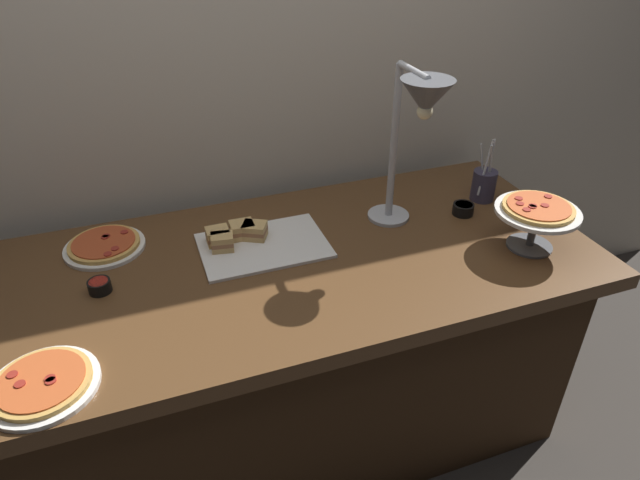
# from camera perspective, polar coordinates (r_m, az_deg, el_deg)

# --- Properties ---
(ground_plane) EXTENTS (8.00, 8.00, 0.00)m
(ground_plane) POSITION_cam_1_polar(r_m,az_deg,el_deg) (2.19, -2.76, -18.69)
(ground_plane) COLOR #38332D
(back_wall) EXTENTS (4.40, 0.04, 2.40)m
(back_wall) POSITION_cam_1_polar(r_m,az_deg,el_deg) (1.92, -8.47, 17.05)
(back_wall) COLOR beige
(back_wall) RESTS_ON ground_plane
(buffet_table) EXTENTS (1.90, 0.84, 0.76)m
(buffet_table) POSITION_cam_1_polar(r_m,az_deg,el_deg) (1.90, -3.07, -11.43)
(buffet_table) COLOR brown
(buffet_table) RESTS_ON ground_plane
(heat_lamp) EXTENTS (0.15, 0.31, 0.53)m
(heat_lamp) POSITION_cam_1_polar(r_m,az_deg,el_deg) (1.61, 10.18, 12.72)
(heat_lamp) COLOR #B7BABF
(heat_lamp) RESTS_ON buffet_table
(pizza_plate_front) EXTENTS (0.25, 0.25, 0.03)m
(pizza_plate_front) POSITION_cam_1_polar(r_m,az_deg,el_deg) (1.41, -26.84, -13.18)
(pizza_plate_front) COLOR white
(pizza_plate_front) RESTS_ON buffet_table
(pizza_plate_center) EXTENTS (0.24, 0.24, 0.03)m
(pizza_plate_center) POSITION_cam_1_polar(r_m,az_deg,el_deg) (1.83, -21.44, -0.53)
(pizza_plate_center) COLOR white
(pizza_plate_center) RESTS_ON buffet_table
(pizza_plate_raised_stand) EXTENTS (0.25, 0.25, 0.15)m
(pizza_plate_raised_stand) POSITION_cam_1_polar(r_m,az_deg,el_deg) (1.78, 21.55, 2.54)
(pizza_plate_raised_stand) COLOR #595B60
(pizza_plate_raised_stand) RESTS_ON buffet_table
(sandwich_platter) EXTENTS (0.39, 0.27, 0.06)m
(sandwich_platter) POSITION_cam_1_polar(r_m,az_deg,el_deg) (1.73, -7.17, -0.05)
(sandwich_platter) COLOR white
(sandwich_platter) RESTS_ON buffet_table
(sauce_cup_near) EXTENTS (0.06, 0.06, 0.04)m
(sauce_cup_near) POSITION_cam_1_polar(r_m,az_deg,el_deg) (1.64, -21.89, -4.42)
(sauce_cup_near) COLOR black
(sauce_cup_near) RESTS_ON buffet_table
(sauce_cup_far) EXTENTS (0.07, 0.07, 0.04)m
(sauce_cup_far) POSITION_cam_1_polar(r_m,az_deg,el_deg) (1.95, 14.62, 3.16)
(sauce_cup_far) COLOR black
(sauce_cup_far) RESTS_ON buffet_table
(utensil_holder) EXTENTS (0.08, 0.08, 0.23)m
(utensil_holder) POSITION_cam_1_polar(r_m,az_deg,el_deg) (2.05, 16.62, 5.57)
(utensil_holder) COLOR #383347
(utensil_holder) RESTS_ON buffet_table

